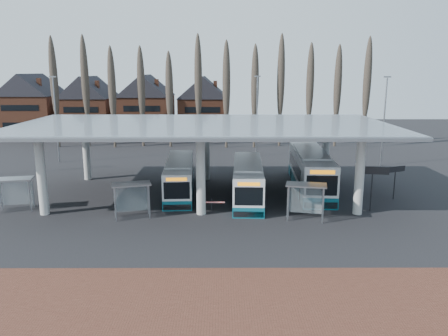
{
  "coord_description": "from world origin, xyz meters",
  "views": [
    {
      "loc": [
        1.66,
        -29.47,
        10.74
      ],
      "look_at": [
        1.77,
        7.0,
        2.61
      ],
      "focal_mm": 35.0,
      "sensor_mm": 36.0,
      "label": 1
    }
  ],
  "objects_px": {
    "bus_3": "(310,171)",
    "shelter_2": "(306,193)",
    "shelter_0": "(15,187)",
    "bus_1": "(180,177)",
    "bus_2": "(248,181)",
    "shelter_1": "(131,192)"
  },
  "relations": [
    {
      "from": "bus_3",
      "to": "bus_1",
      "type": "bearing_deg",
      "value": -170.36
    },
    {
      "from": "bus_1",
      "to": "bus_3",
      "type": "relative_size",
      "value": 0.84
    },
    {
      "from": "bus_1",
      "to": "shelter_0",
      "type": "relative_size",
      "value": 3.64
    },
    {
      "from": "bus_1",
      "to": "shelter_1",
      "type": "xyz_separation_m",
      "value": [
        -2.93,
        -6.8,
        0.49
      ]
    },
    {
      "from": "shelter_1",
      "to": "bus_1",
      "type": "bearing_deg",
      "value": 51.84
    },
    {
      "from": "bus_1",
      "to": "shelter_0",
      "type": "distance_m",
      "value": 13.41
    },
    {
      "from": "shelter_0",
      "to": "shelter_2",
      "type": "distance_m",
      "value": 22.52
    },
    {
      "from": "bus_2",
      "to": "shelter_0",
      "type": "xyz_separation_m",
      "value": [
        -18.45,
        -3.43,
        0.41
      ]
    },
    {
      "from": "bus_1",
      "to": "shelter_0",
      "type": "bearing_deg",
      "value": -161.06
    },
    {
      "from": "bus_2",
      "to": "shelter_2",
      "type": "bearing_deg",
      "value": -52.79
    },
    {
      "from": "bus_1",
      "to": "shelter_2",
      "type": "relative_size",
      "value": 3.49
    },
    {
      "from": "shelter_0",
      "to": "shelter_1",
      "type": "distance_m",
      "value": 9.65
    },
    {
      "from": "bus_1",
      "to": "shelter_1",
      "type": "distance_m",
      "value": 7.42
    },
    {
      "from": "shelter_1",
      "to": "shelter_0",
      "type": "bearing_deg",
      "value": 154.59
    },
    {
      "from": "bus_3",
      "to": "shelter_2",
      "type": "height_order",
      "value": "bus_3"
    },
    {
      "from": "bus_2",
      "to": "shelter_2",
      "type": "relative_size",
      "value": 3.59
    },
    {
      "from": "bus_2",
      "to": "bus_3",
      "type": "xyz_separation_m",
      "value": [
        5.96,
        2.94,
        0.23
      ]
    },
    {
      "from": "bus_1",
      "to": "shelter_2",
      "type": "xyz_separation_m",
      "value": [
        9.98,
        -7.31,
        0.54
      ]
    },
    {
      "from": "shelter_1",
      "to": "shelter_2",
      "type": "xyz_separation_m",
      "value": [
        12.91,
        -0.51,
        0.05
      ]
    },
    {
      "from": "bus_3",
      "to": "shelter_1",
      "type": "relative_size",
      "value": 4.22
    },
    {
      "from": "bus_2",
      "to": "shelter_2",
      "type": "xyz_separation_m",
      "value": [
        3.95,
        -5.7,
        0.5
      ]
    },
    {
      "from": "shelter_0",
      "to": "bus_3",
      "type": "bearing_deg",
      "value": 3.06
    }
  ]
}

